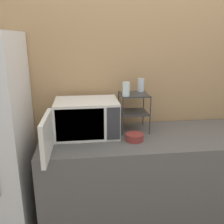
{
  "coord_description": "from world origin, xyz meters",
  "views": [
    {
      "loc": [
        -0.64,
        -1.6,
        1.75
      ],
      "look_at": [
        -0.39,
        0.38,
        1.15
      ],
      "focal_mm": 40.0,
      "sensor_mm": 36.0,
      "label": 1
    }
  ],
  "objects_px": {
    "microwave": "(85,119)",
    "glass_back_right": "(141,85)",
    "dish_rack": "(134,104)",
    "glass_front_left": "(126,89)",
    "bowl": "(135,137)"
  },
  "relations": [
    {
      "from": "microwave",
      "to": "glass_back_right",
      "type": "xyz_separation_m",
      "value": [
        0.52,
        0.16,
        0.25
      ]
    },
    {
      "from": "dish_rack",
      "to": "glass_front_left",
      "type": "bearing_deg",
      "value": -136.83
    },
    {
      "from": "dish_rack",
      "to": "bowl",
      "type": "relative_size",
      "value": 2.32
    },
    {
      "from": "dish_rack",
      "to": "bowl",
      "type": "xyz_separation_m",
      "value": [
        -0.04,
        -0.24,
        -0.22
      ]
    },
    {
      "from": "microwave",
      "to": "bowl",
      "type": "height_order",
      "value": "microwave"
    },
    {
      "from": "glass_front_left",
      "to": "bowl",
      "type": "bearing_deg",
      "value": -72.64
    },
    {
      "from": "microwave",
      "to": "glass_back_right",
      "type": "bearing_deg",
      "value": 17.48
    },
    {
      "from": "bowl",
      "to": "glass_back_right",
      "type": "bearing_deg",
      "value": 70.1
    },
    {
      "from": "glass_front_left",
      "to": "bowl",
      "type": "distance_m",
      "value": 0.41
    },
    {
      "from": "dish_rack",
      "to": "glass_back_right",
      "type": "xyz_separation_m",
      "value": [
        0.08,
        0.08,
        0.16
      ]
    },
    {
      "from": "glass_front_left",
      "to": "glass_back_right",
      "type": "xyz_separation_m",
      "value": [
        0.17,
        0.17,
        0.0
      ]
    },
    {
      "from": "dish_rack",
      "to": "glass_back_right",
      "type": "height_order",
      "value": "glass_back_right"
    },
    {
      "from": "glass_back_right",
      "to": "microwave",
      "type": "bearing_deg",
      "value": -162.52
    },
    {
      "from": "microwave",
      "to": "glass_back_right",
      "type": "relative_size",
      "value": 6.57
    },
    {
      "from": "glass_back_right",
      "to": "bowl",
      "type": "distance_m",
      "value": 0.51
    }
  ]
}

